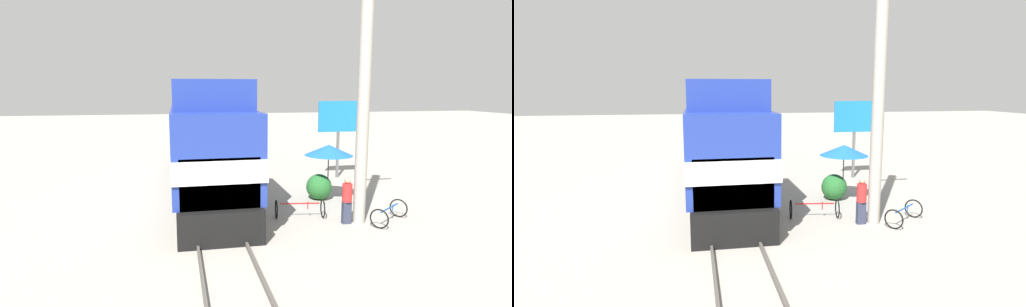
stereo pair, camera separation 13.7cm
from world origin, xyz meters
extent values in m
plane|color=gray|center=(0.00, 0.00, 0.00)|extent=(120.00, 120.00, 0.00)
cube|color=#4C4742|center=(-0.72, 0.00, 0.07)|extent=(0.08, 41.88, 0.15)
cube|color=#4C4742|center=(0.72, 0.00, 0.07)|extent=(0.08, 41.88, 0.15)
cube|color=black|center=(0.00, 4.00, 0.54)|extent=(2.62, 16.61, 1.08)
cube|color=navy|center=(0.00, 4.00, 2.50)|extent=(2.84, 15.94, 2.85)
cube|color=white|center=(0.00, 4.00, 2.22)|extent=(2.88, 16.11, 0.70)
cube|color=white|center=(0.00, -2.81, 1.86)|extent=(2.42, 2.32, 1.57)
cube|color=navy|center=(0.00, -0.98, 4.44)|extent=(2.67, 3.65, 1.03)
cylinder|color=#9E998E|center=(4.98, -2.88, 4.69)|extent=(0.42, 0.42, 9.38)
cylinder|color=#4C4C4C|center=(4.93, 0.00, 1.13)|extent=(0.05, 0.05, 2.26)
cone|color=#1959B2|center=(4.93, 0.00, 2.14)|extent=(1.99, 1.99, 0.45)
cube|color=#595959|center=(7.06, 4.10, 1.21)|extent=(0.12, 0.12, 2.43)
cube|color=#1972BF|center=(7.06, 4.10, 3.23)|extent=(2.22, 0.08, 1.60)
sphere|color=#236028|center=(4.63, 0.22, 0.54)|extent=(1.09, 1.09, 1.09)
cube|color=#2D3347|center=(4.49, -2.91, 0.40)|extent=(0.30, 0.20, 0.80)
cylinder|color=red|center=(4.49, -2.91, 1.11)|extent=(0.34, 0.34, 0.63)
sphere|color=tan|center=(4.49, -2.91, 1.54)|extent=(0.23, 0.23, 0.23)
torus|color=black|center=(6.66, -2.61, 0.34)|extent=(0.45, 0.57, 0.68)
torus|color=black|center=(5.36, -3.60, 0.34)|extent=(0.45, 0.57, 0.68)
cube|color=#194C99|center=(6.01, -3.11, 0.53)|extent=(1.13, 0.87, 0.04)
cylinder|color=#194C99|center=(6.24, -2.94, 0.46)|extent=(0.04, 0.04, 0.28)
torus|color=black|center=(3.92, -2.13, 0.34)|extent=(0.15, 0.69, 0.69)
torus|color=black|center=(2.23, -1.89, 0.34)|extent=(0.15, 0.69, 0.69)
cube|color=#A51919|center=(3.07, -2.01, 0.54)|extent=(1.44, 0.24, 0.04)
cylinder|color=#A51919|center=(3.37, -2.06, 0.46)|extent=(0.04, 0.04, 0.29)
camera|label=1|loc=(-1.20, -15.42, 4.66)|focal=28.00mm
camera|label=2|loc=(-1.07, -15.44, 4.66)|focal=28.00mm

